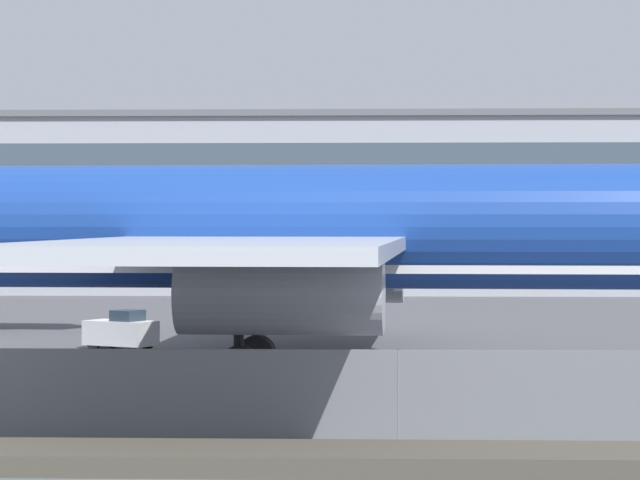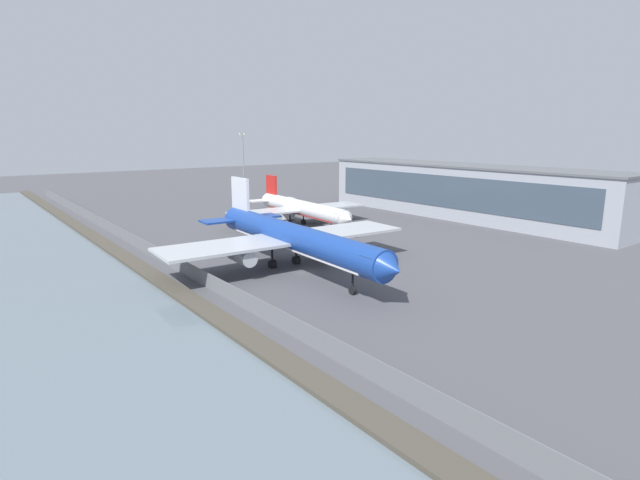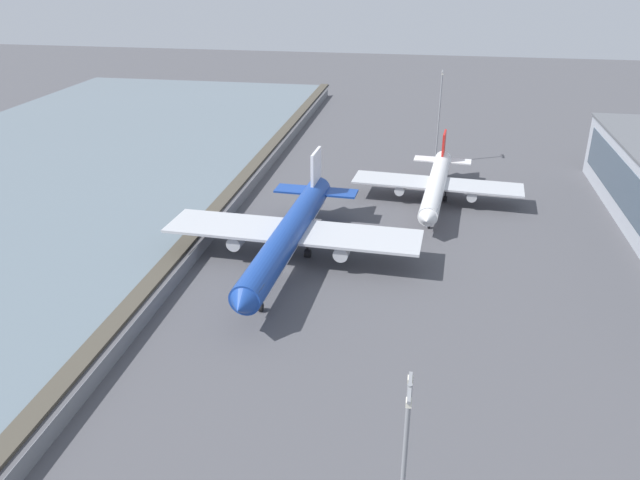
# 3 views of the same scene
# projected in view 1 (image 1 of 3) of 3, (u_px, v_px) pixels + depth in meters

# --- Properties ---
(ground_plane) EXTENTS (500.00, 500.00, 0.00)m
(ground_plane) POSITION_uv_depth(u_px,v_px,m) (393.00, 378.00, 56.02)
(ground_plane) COLOR #4C4C51
(shoreline_seawall) EXTENTS (320.00, 3.00, 0.50)m
(shoreline_seawall) POSITION_uv_depth(u_px,v_px,m) (400.00, 459.00, 35.53)
(shoreline_seawall) COLOR #474238
(shoreline_seawall) RESTS_ON ground
(perimeter_fence) EXTENTS (280.00, 0.10, 2.44)m
(perimeter_fence) POSITION_uv_depth(u_px,v_px,m) (398.00, 396.00, 40.02)
(perimeter_fence) COLOR slate
(perimeter_fence) RESTS_ON ground
(cargo_jet_blue) EXTENTS (51.48, 44.43, 14.21)m
(cargo_jet_blue) POSITION_uv_depth(u_px,v_px,m) (312.00, 232.00, 56.15)
(cargo_jet_blue) COLOR #193D93
(cargo_jet_blue) RESTS_ON ground
(baggage_tug) EXTENTS (3.58, 2.91, 1.80)m
(baggage_tug) POSITION_uv_depth(u_px,v_px,m) (121.00, 332.00, 68.52)
(baggage_tug) COLOR white
(baggage_tug) RESTS_ON ground
(terminal_building) EXTENTS (88.24, 16.64, 14.33)m
(terminal_building) POSITION_uv_depth(u_px,v_px,m) (149.00, 204.00, 124.35)
(terminal_building) COLOR #9EA3AD
(terminal_building) RESTS_ON ground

